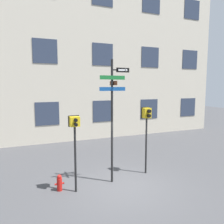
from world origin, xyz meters
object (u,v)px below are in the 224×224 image
Objects in this scene: fire_hydrant at (59,183)px; street_sign_pole at (113,111)px; pedestrian_signal_left at (75,133)px; pedestrian_signal_right at (147,121)px.

street_sign_pole is at bearing -1.40° from fire_hydrant.
pedestrian_signal_left is 2.04m from fire_hydrant.
pedestrian_signal_right is at bearing 8.86° from pedestrian_signal_left.
fire_hydrant is at bearing 178.60° from street_sign_pole.
pedestrian_signal_right is 4.40m from fire_hydrant.
fire_hydrant is at bearing 150.37° from pedestrian_signal_left.
pedestrian_signal_left is 4.58× the size of fire_hydrant.
fire_hydrant is (-3.87, -0.20, -2.06)m from pedestrian_signal_right.
pedestrian_signal_left is (-1.61, -0.26, -0.69)m from street_sign_pole.
pedestrian_signal_left is at bearing -171.14° from pedestrian_signal_right.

